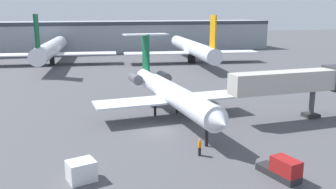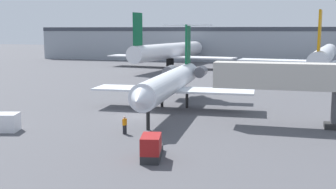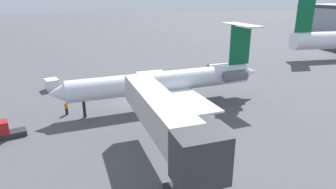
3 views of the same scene
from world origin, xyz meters
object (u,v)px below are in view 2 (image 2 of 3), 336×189
(ground_crew_marshaller, at_px, (125,125))
(cargo_container_uld, at_px, (6,122))
(regional_jet, at_px, (173,80))
(baggage_tug_lead, at_px, (151,148))
(parked_airliner_west_end, at_px, (170,51))
(jet_bridge, at_px, (310,78))
(parked_airliner_west_mid, at_px, (325,56))

(ground_crew_marshaller, relative_size, cargo_container_uld, 0.65)
(regional_jet, relative_size, baggage_tug_lead, 6.90)
(cargo_container_uld, distance_m, parked_airliner_west_end, 70.19)
(jet_bridge, bearing_deg, baggage_tug_lead, -128.84)
(jet_bridge, distance_m, parked_airliner_west_mid, 53.29)
(regional_jet, height_order, parked_airliner_west_end, parked_airliner_west_end)
(regional_jet, relative_size, parked_airliner_west_mid, 0.66)
(regional_jet, relative_size, ground_crew_marshaller, 17.19)
(regional_jet, distance_m, ground_crew_marshaller, 13.69)
(jet_bridge, bearing_deg, parked_airliner_west_end, 117.90)
(ground_crew_marshaller, xyz_separation_m, parked_airliner_west_mid, (21.50, 60.92, 3.25))
(parked_airliner_west_mid, bearing_deg, regional_jet, -113.47)
(parked_airliner_west_end, xyz_separation_m, parked_airliner_west_mid, (36.76, -6.91, -0.13))
(cargo_container_uld, bearing_deg, baggage_tug_lead, -15.21)
(parked_airliner_west_end, bearing_deg, jet_bridge, -62.10)
(baggage_tug_lead, bearing_deg, ground_crew_marshaller, 126.49)
(jet_bridge, height_order, parked_airliner_west_mid, parked_airliner_west_mid)
(regional_jet, distance_m, parked_airliner_west_mid, 51.81)
(jet_bridge, distance_m, cargo_container_uld, 29.85)
(jet_bridge, bearing_deg, parked_airliner_west_mid, 84.59)
(ground_crew_marshaller, distance_m, parked_airliner_west_mid, 64.68)
(regional_jet, xyz_separation_m, cargo_container_uld, (-12.19, -15.56, -2.67))
(baggage_tug_lead, distance_m, parked_airliner_west_mid, 69.58)
(jet_bridge, relative_size, parked_airliner_west_end, 0.42)
(baggage_tug_lead, bearing_deg, parked_airliner_west_mid, 76.14)
(ground_crew_marshaller, xyz_separation_m, baggage_tug_lead, (4.85, -6.56, -0.02))
(baggage_tug_lead, bearing_deg, cargo_container_uld, 164.79)
(regional_jet, distance_m, parked_airliner_west_end, 56.77)
(jet_bridge, relative_size, baggage_tug_lead, 3.98)
(ground_crew_marshaller, bearing_deg, jet_bridge, 25.55)
(cargo_container_uld, bearing_deg, parked_airliner_west_mid, 62.51)
(jet_bridge, distance_m, ground_crew_marshaller, 18.72)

